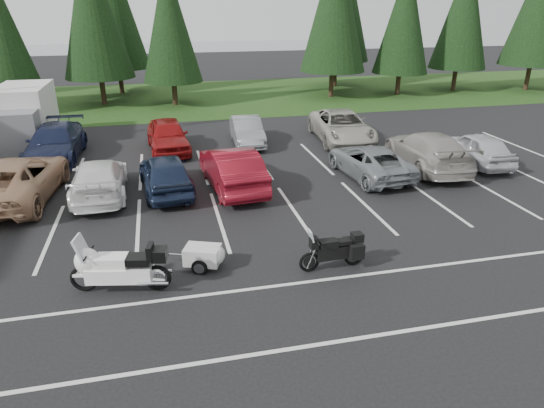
{
  "coord_description": "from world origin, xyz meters",
  "views": [
    {
      "loc": [
        -1.17,
        -14.09,
        6.92
      ],
      "look_at": [
        2.0,
        -0.5,
        1.06
      ],
      "focal_mm": 32.0,
      "sensor_mm": 36.0,
      "label": 1
    }
  ],
  "objects_px": {
    "car_near_2": "(16,179)",
    "car_near_3": "(99,179)",
    "car_near_5": "(232,168)",
    "cargo_trailer": "(203,257)",
    "car_near_6": "(370,161)",
    "adventure_motorcycle": "(333,248)",
    "car_far_1": "(55,143)",
    "car_far_4": "(342,127)",
    "car_far_2": "(168,136)",
    "box_truck": "(22,118)",
    "car_far_3": "(247,131)",
    "car_near_7": "(427,150)",
    "car_near_4": "(165,173)",
    "car_near_8": "(477,148)",
    "touring_motorcycle": "(119,264)"
  },
  "relations": [
    {
      "from": "car_near_3",
      "to": "car_far_4",
      "type": "xyz_separation_m",
      "value": [
        11.78,
        5.35,
        0.08
      ]
    },
    {
      "from": "touring_motorcycle",
      "to": "cargo_trailer",
      "type": "height_order",
      "value": "touring_motorcycle"
    },
    {
      "from": "car_near_8",
      "to": "car_near_6",
      "type": "bearing_deg",
      "value": 8.09
    },
    {
      "from": "cargo_trailer",
      "to": "box_truck",
      "type": "bearing_deg",
      "value": 138.89
    },
    {
      "from": "car_near_5",
      "to": "adventure_motorcycle",
      "type": "relative_size",
      "value": 2.35
    },
    {
      "from": "car_far_1",
      "to": "cargo_trailer",
      "type": "xyz_separation_m",
      "value": [
        5.7,
        -11.7,
        -0.47
      ]
    },
    {
      "from": "car_far_2",
      "to": "car_near_3",
      "type": "bearing_deg",
      "value": -120.31
    },
    {
      "from": "car_near_5",
      "to": "cargo_trailer",
      "type": "distance_m",
      "value": 6.31
    },
    {
      "from": "car_near_8",
      "to": "car_far_3",
      "type": "bearing_deg",
      "value": -27.73
    },
    {
      "from": "touring_motorcycle",
      "to": "adventure_motorcycle",
      "type": "distance_m",
      "value": 5.66
    },
    {
      "from": "car_near_7",
      "to": "adventure_motorcycle",
      "type": "xyz_separation_m",
      "value": [
        -7.11,
        -7.47,
        -0.16
      ]
    },
    {
      "from": "car_near_2",
      "to": "car_far_4",
      "type": "relative_size",
      "value": 1.05
    },
    {
      "from": "car_near_4",
      "to": "touring_motorcycle",
      "type": "xyz_separation_m",
      "value": [
        -1.35,
        -6.92,
        0.03
      ]
    },
    {
      "from": "car_near_6",
      "to": "adventure_motorcycle",
      "type": "relative_size",
      "value": 2.25
    },
    {
      "from": "car_near_8",
      "to": "car_far_1",
      "type": "xyz_separation_m",
      "value": [
        -18.82,
        5.06,
        0.06
      ]
    },
    {
      "from": "car_near_7",
      "to": "car_far_2",
      "type": "xyz_separation_m",
      "value": [
        -11.15,
        5.3,
        -0.02
      ]
    },
    {
      "from": "car_near_4",
      "to": "adventure_motorcycle",
      "type": "xyz_separation_m",
      "value": [
        4.31,
        -7.08,
        -0.11
      ]
    },
    {
      "from": "car_near_6",
      "to": "car_near_7",
      "type": "relative_size",
      "value": 0.85
    },
    {
      "from": "car_near_6",
      "to": "car_far_1",
      "type": "height_order",
      "value": "car_far_1"
    },
    {
      "from": "car_near_3",
      "to": "car_far_3",
      "type": "distance_m",
      "value": 9.04
    },
    {
      "from": "car_near_5",
      "to": "adventure_motorcycle",
      "type": "bearing_deg",
      "value": 98.82
    },
    {
      "from": "car_near_6",
      "to": "car_near_8",
      "type": "distance_m",
      "value": 5.48
    },
    {
      "from": "car_near_5",
      "to": "car_far_2",
      "type": "distance_m",
      "value": 6.29
    },
    {
      "from": "car_near_5",
      "to": "car_far_3",
      "type": "height_order",
      "value": "car_near_5"
    },
    {
      "from": "car_near_7",
      "to": "cargo_trailer",
      "type": "relative_size",
      "value": 3.97
    },
    {
      "from": "car_near_2",
      "to": "car_near_3",
      "type": "xyz_separation_m",
      "value": [
        2.97,
        -0.3,
        -0.12
      ]
    },
    {
      "from": "car_far_4",
      "to": "car_near_5",
      "type": "bearing_deg",
      "value": -135.09
    },
    {
      "from": "car_far_3",
      "to": "car_far_1",
      "type": "bearing_deg",
      "value": -173.49
    },
    {
      "from": "car_near_8",
      "to": "car_near_3",
      "type": "bearing_deg",
      "value": 3.85
    },
    {
      "from": "car_near_2",
      "to": "car_near_8",
      "type": "height_order",
      "value": "car_near_2"
    },
    {
      "from": "car_near_5",
      "to": "car_far_1",
      "type": "height_order",
      "value": "car_near_5"
    },
    {
      "from": "car_far_2",
      "to": "touring_motorcycle",
      "type": "relative_size",
      "value": 1.62
    },
    {
      "from": "car_near_2",
      "to": "car_far_4",
      "type": "xyz_separation_m",
      "value": [
        14.75,
        5.05,
        -0.04
      ]
    },
    {
      "from": "car_far_1",
      "to": "adventure_motorcycle",
      "type": "distance_m",
      "value": 15.58
    },
    {
      "from": "touring_motorcycle",
      "to": "car_near_8",
      "type": "bearing_deg",
      "value": 37.18
    },
    {
      "from": "car_near_6",
      "to": "car_near_7",
      "type": "xyz_separation_m",
      "value": [
        2.95,
        0.47,
        0.15
      ]
    },
    {
      "from": "car_near_7",
      "to": "car_far_4",
      "type": "distance_m",
      "value": 5.5
    },
    {
      "from": "adventure_motorcycle",
      "to": "car_far_3",
      "type": "bearing_deg",
      "value": 87.62
    },
    {
      "from": "car_near_5",
      "to": "touring_motorcycle",
      "type": "height_order",
      "value": "car_near_5"
    },
    {
      "from": "car_far_1",
      "to": "adventure_motorcycle",
      "type": "bearing_deg",
      "value": -51.65
    },
    {
      "from": "car_near_5",
      "to": "adventure_motorcycle",
      "type": "xyz_separation_m",
      "value": [
        1.74,
        -6.91,
        -0.18
      ]
    },
    {
      "from": "box_truck",
      "to": "car_far_2",
      "type": "bearing_deg",
      "value": -20.67
    },
    {
      "from": "car_near_5",
      "to": "car_near_8",
      "type": "relative_size",
      "value": 1.17
    },
    {
      "from": "car_far_4",
      "to": "car_near_6",
      "type": "bearing_deg",
      "value": -93.66
    },
    {
      "from": "car_near_6",
      "to": "box_truck",
      "type": "bearing_deg",
      "value": -33.82
    },
    {
      "from": "car_near_8",
      "to": "car_far_4",
      "type": "xyz_separation_m",
      "value": [
        -4.61,
        5.04,
        0.06
      ]
    },
    {
      "from": "car_far_1",
      "to": "car_far_4",
      "type": "distance_m",
      "value": 14.21
    },
    {
      "from": "car_far_3",
      "to": "car_near_3",
      "type": "bearing_deg",
      "value": -135.92
    },
    {
      "from": "car_far_1",
      "to": "car_far_3",
      "type": "height_order",
      "value": "car_far_1"
    },
    {
      "from": "car_near_4",
      "to": "car_near_6",
      "type": "xyz_separation_m",
      "value": [
        8.47,
        -0.08,
        -0.1
      ]
    }
  ]
}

